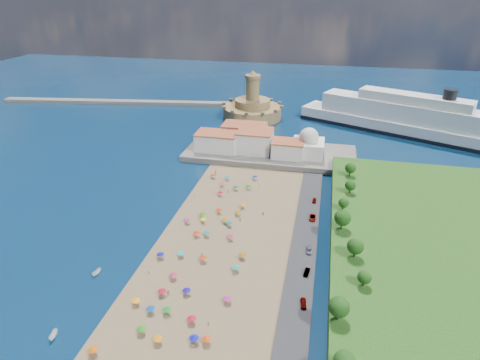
# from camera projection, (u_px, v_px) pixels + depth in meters

# --- Properties ---
(ground) EXTENTS (700.00, 700.00, 0.00)m
(ground) POSITION_uv_depth(u_px,v_px,m) (216.00, 226.00, 153.95)
(ground) COLOR #071938
(ground) RESTS_ON ground
(terrace) EXTENTS (90.00, 36.00, 3.00)m
(terrace) POSITION_uv_depth(u_px,v_px,m) (270.00, 153.00, 215.36)
(terrace) COLOR #59544C
(terrace) RESTS_ON ground
(jetty) EXTENTS (18.00, 70.00, 2.40)m
(jetty) POSITION_uv_depth(u_px,v_px,m) (243.00, 130.00, 250.38)
(jetty) COLOR #59544C
(jetty) RESTS_ON ground
(breakwater) EXTENTS (199.03, 34.77, 2.60)m
(breakwater) POSITION_uv_depth(u_px,v_px,m) (131.00, 102.00, 308.57)
(breakwater) COLOR #59544C
(breakwater) RESTS_ON ground
(waterfront_buildings) EXTENTS (57.00, 29.00, 11.00)m
(waterfront_buildings) POSITION_uv_depth(u_px,v_px,m) (247.00, 140.00, 215.61)
(waterfront_buildings) COLOR silver
(waterfront_buildings) RESTS_ON terrace
(domed_building) EXTENTS (16.00, 16.00, 15.00)m
(domed_building) POSITION_uv_depth(u_px,v_px,m) (308.00, 145.00, 206.47)
(domed_building) COLOR silver
(domed_building) RESTS_ON terrace
(fortress) EXTENTS (40.00, 40.00, 32.40)m
(fortress) POSITION_uv_depth(u_px,v_px,m) (252.00, 108.00, 274.26)
(fortress) COLOR #A28A51
(fortress) RESTS_ON ground
(cruise_ship) EXTENTS (135.15, 75.03, 30.29)m
(cruise_ship) POSITION_uv_depth(u_px,v_px,m) (410.00, 120.00, 243.22)
(cruise_ship) COLOR black
(cruise_ship) RESTS_ON ground
(beach_parasols) EXTENTS (30.91, 108.88, 2.20)m
(beach_parasols) POSITION_uv_depth(u_px,v_px,m) (205.00, 241.00, 141.19)
(beach_parasols) COLOR gray
(beach_parasols) RESTS_ON beach
(beachgoers) EXTENTS (31.94, 94.25, 1.85)m
(beachgoers) POSITION_uv_depth(u_px,v_px,m) (219.00, 218.00, 156.83)
(beachgoers) COLOR tan
(beachgoers) RESTS_ON beach
(moored_boats) EXTENTS (4.48, 29.73, 1.55)m
(moored_boats) POSITION_uv_depth(u_px,v_px,m) (77.00, 301.00, 116.39)
(moored_boats) COLOR white
(moored_boats) RESTS_ON ground
(parked_cars) EXTENTS (2.49, 66.04, 1.42)m
(parked_cars) POSITION_uv_depth(u_px,v_px,m) (310.00, 241.00, 142.31)
(parked_cars) COLOR gray
(parked_cars) RESTS_ON promenade
(hillside_trees) EXTENTS (11.88, 110.05, 7.41)m
(hillside_trees) POSITION_uv_depth(u_px,v_px,m) (348.00, 236.00, 129.93)
(hillside_trees) COLOR #382314
(hillside_trees) RESTS_ON hillside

